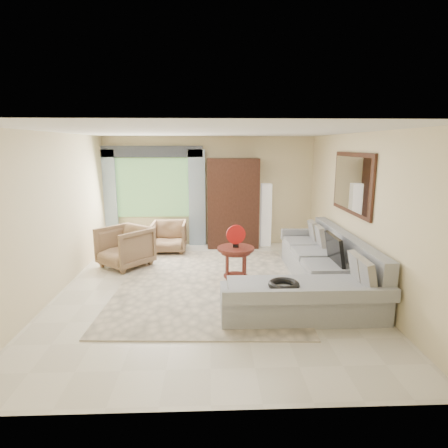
{
  "coord_description": "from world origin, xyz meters",
  "views": [
    {
      "loc": [
        0.0,
        -6.01,
        2.4
      ],
      "look_at": [
        0.25,
        0.35,
        1.05
      ],
      "focal_mm": 30.0,
      "sensor_mm": 36.0,
      "label": 1
    }
  ],
  "objects_px": {
    "armchair_left": "(125,247)",
    "armchair_right": "(169,237)",
    "sectional_sofa": "(317,275)",
    "floor_lamp": "(266,215)",
    "coffee_table": "(236,264)",
    "armoire": "(233,203)",
    "potted_plant": "(126,236)",
    "tv_screen": "(335,249)"
  },
  "relations": [
    {
      "from": "coffee_table",
      "to": "armchair_left",
      "type": "bearing_deg",
      "value": 155.09
    },
    {
      "from": "sectional_sofa",
      "to": "armchair_right",
      "type": "xyz_separation_m",
      "value": [
        -2.71,
        2.47,
        0.07
      ]
    },
    {
      "from": "armchair_right",
      "to": "armoire",
      "type": "relative_size",
      "value": 0.37
    },
    {
      "from": "coffee_table",
      "to": "armchair_left",
      "type": "height_order",
      "value": "armchair_left"
    },
    {
      "from": "coffee_table",
      "to": "potted_plant",
      "type": "bearing_deg",
      "value": 135.73
    },
    {
      "from": "coffee_table",
      "to": "armoire",
      "type": "relative_size",
      "value": 0.31
    },
    {
      "from": "sectional_sofa",
      "to": "tv_screen",
      "type": "distance_m",
      "value": 0.51
    },
    {
      "from": "armchair_left",
      "to": "armchair_right",
      "type": "height_order",
      "value": "armchair_left"
    },
    {
      "from": "armchair_right",
      "to": "tv_screen",
      "type": "bearing_deg",
      "value": -39.46
    },
    {
      "from": "coffee_table",
      "to": "armchair_right",
      "type": "distance_m",
      "value": 2.45
    },
    {
      "from": "armoire",
      "to": "floor_lamp",
      "type": "distance_m",
      "value": 0.86
    },
    {
      "from": "sectional_sofa",
      "to": "armchair_left",
      "type": "height_order",
      "value": "sectional_sofa"
    },
    {
      "from": "floor_lamp",
      "to": "sectional_sofa",
      "type": "bearing_deg",
      "value": -81.67
    },
    {
      "from": "sectional_sofa",
      "to": "tv_screen",
      "type": "bearing_deg",
      "value": 1.1
    },
    {
      "from": "sectional_sofa",
      "to": "potted_plant",
      "type": "xyz_separation_m",
      "value": [
        -3.77,
        2.83,
        0.0
      ]
    },
    {
      "from": "sectional_sofa",
      "to": "potted_plant",
      "type": "relative_size",
      "value": 6.06
    },
    {
      "from": "armchair_left",
      "to": "armoire",
      "type": "distance_m",
      "value": 2.75
    },
    {
      "from": "coffee_table",
      "to": "armoire",
      "type": "distance_m",
      "value": 2.56
    },
    {
      "from": "armchair_right",
      "to": "potted_plant",
      "type": "distance_m",
      "value": 1.12
    },
    {
      "from": "armchair_left",
      "to": "armchair_right",
      "type": "relative_size",
      "value": 1.15
    },
    {
      "from": "potted_plant",
      "to": "floor_lamp",
      "type": "relative_size",
      "value": 0.38
    },
    {
      "from": "sectional_sofa",
      "to": "floor_lamp",
      "type": "bearing_deg",
      "value": 98.33
    },
    {
      "from": "armchair_right",
      "to": "potted_plant",
      "type": "bearing_deg",
      "value": 161.65
    },
    {
      "from": "tv_screen",
      "to": "armoire",
      "type": "relative_size",
      "value": 0.35
    },
    {
      "from": "floor_lamp",
      "to": "armchair_right",
      "type": "bearing_deg",
      "value": -167.92
    },
    {
      "from": "armchair_left",
      "to": "armoire",
      "type": "height_order",
      "value": "armoire"
    },
    {
      "from": "armchair_left",
      "to": "armoire",
      "type": "relative_size",
      "value": 0.42
    },
    {
      "from": "armchair_right",
      "to": "floor_lamp",
      "type": "bearing_deg",
      "value": 12.22
    },
    {
      "from": "sectional_sofa",
      "to": "armoire",
      "type": "distance_m",
      "value": 3.24
    },
    {
      "from": "coffee_table",
      "to": "floor_lamp",
      "type": "height_order",
      "value": "floor_lamp"
    },
    {
      "from": "armchair_right",
      "to": "armoire",
      "type": "height_order",
      "value": "armoire"
    },
    {
      "from": "armchair_left",
      "to": "potted_plant",
      "type": "distance_m",
      "value": 1.42
    },
    {
      "from": "potted_plant",
      "to": "armchair_left",
      "type": "bearing_deg",
      "value": -78.08
    },
    {
      "from": "potted_plant",
      "to": "armchair_right",
      "type": "bearing_deg",
      "value": -18.5
    },
    {
      "from": "coffee_table",
      "to": "tv_screen",
      "type": "bearing_deg",
      "value": -15.34
    },
    {
      "from": "tv_screen",
      "to": "armoire",
      "type": "bearing_deg",
      "value": 117.41
    },
    {
      "from": "potted_plant",
      "to": "floor_lamp",
      "type": "distance_m",
      "value": 3.38
    },
    {
      "from": "coffee_table",
      "to": "potted_plant",
      "type": "xyz_separation_m",
      "value": [
        -2.44,
        2.38,
        -0.06
      ]
    },
    {
      "from": "sectional_sofa",
      "to": "armchair_right",
      "type": "height_order",
      "value": "sectional_sofa"
    },
    {
      "from": "floor_lamp",
      "to": "armoire",
      "type": "bearing_deg",
      "value": -175.71
    },
    {
      "from": "armoire",
      "to": "coffee_table",
      "type": "bearing_deg",
      "value": -92.26
    },
    {
      "from": "potted_plant",
      "to": "sectional_sofa",
      "type": "bearing_deg",
      "value": -36.82
    }
  ]
}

